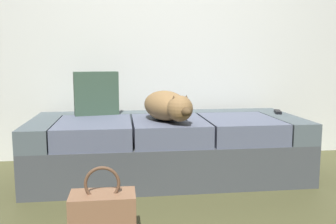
{
  "coord_description": "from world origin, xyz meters",
  "views": [
    {
      "loc": [
        -0.35,
        -1.7,
        0.89
      ],
      "look_at": [
        0.0,
        0.98,
        0.5
      ],
      "focal_mm": 39.49,
      "sensor_mm": 36.0,
      "label": 1
    }
  ],
  "objects_px": {
    "couch": "(167,147)",
    "dog_tan": "(168,106)",
    "handbag": "(103,216)",
    "tv_remote": "(278,112)",
    "throw_pillow": "(96,93)"
  },
  "relations": [
    {
      "from": "couch",
      "to": "dog_tan",
      "type": "xyz_separation_m",
      "value": [
        -0.01,
        -0.15,
        0.34
      ]
    },
    {
      "from": "dog_tan",
      "to": "handbag",
      "type": "xyz_separation_m",
      "value": [
        -0.43,
        -0.82,
        -0.43
      ]
    },
    {
      "from": "dog_tan",
      "to": "tv_remote",
      "type": "xyz_separation_m",
      "value": [
        0.94,
        0.27,
        -0.1
      ]
    },
    {
      "from": "dog_tan",
      "to": "handbag",
      "type": "relative_size",
      "value": 1.61
    },
    {
      "from": "couch",
      "to": "handbag",
      "type": "xyz_separation_m",
      "value": [
        -0.44,
        -0.98,
        -0.1
      ]
    },
    {
      "from": "tv_remote",
      "to": "handbag",
      "type": "bearing_deg",
      "value": -125.32
    },
    {
      "from": "handbag",
      "to": "dog_tan",
      "type": "bearing_deg",
      "value": 62.56
    },
    {
      "from": "handbag",
      "to": "throw_pillow",
      "type": "bearing_deg",
      "value": 94.47
    },
    {
      "from": "tv_remote",
      "to": "throw_pillow",
      "type": "relative_size",
      "value": 0.44
    },
    {
      "from": "dog_tan",
      "to": "throw_pillow",
      "type": "bearing_deg",
      "value": 143.98
    },
    {
      "from": "couch",
      "to": "handbag",
      "type": "height_order",
      "value": "couch"
    },
    {
      "from": "dog_tan",
      "to": "handbag",
      "type": "height_order",
      "value": "dog_tan"
    },
    {
      "from": "dog_tan",
      "to": "handbag",
      "type": "distance_m",
      "value": 1.03
    },
    {
      "from": "couch",
      "to": "tv_remote",
      "type": "xyz_separation_m",
      "value": [
        0.93,
        0.11,
        0.24
      ]
    },
    {
      "from": "couch",
      "to": "dog_tan",
      "type": "relative_size",
      "value": 3.31
    }
  ]
}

